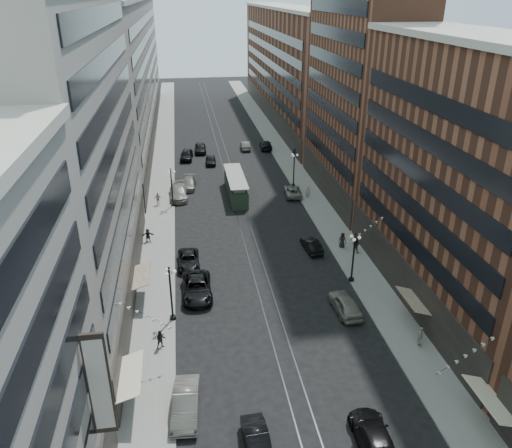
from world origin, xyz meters
TOP-DOWN VIEW (x-y plane):
  - ground at (0.00, 60.00)m, footprint 220.00×220.00m
  - sidewalk_west at (-11.00, 70.00)m, footprint 4.00×180.00m
  - sidewalk_east at (11.00, 70.00)m, footprint 4.00×180.00m
  - rail_west at (-0.70, 70.00)m, footprint 0.12×180.00m
  - rail_east at (0.70, 70.00)m, footprint 0.12×180.00m
  - building_west_mid at (-17.00, 33.00)m, footprint 8.00×36.00m
  - building_west_far at (-17.00, 96.00)m, footprint 8.00×90.00m
  - building_east_mid at (17.00, 28.00)m, footprint 8.00×30.00m
  - building_east_tower at (17.00, 56.00)m, footprint 8.00×26.00m
  - building_east_far at (17.00, 105.00)m, footprint 8.00×72.00m
  - lamppost_sw_far at (-9.20, 28.00)m, footprint 1.03×1.14m
  - lamppost_sw_mid at (-9.20, 55.00)m, footprint 1.03×1.14m
  - lamppost_se_far at (9.20, 32.00)m, footprint 1.03×1.14m
  - lamppost_se_mid at (9.20, 60.00)m, footprint 1.03×1.14m
  - streetcar at (0.00, 57.76)m, footprint 2.53×11.43m
  - car_1 at (-8.25, 16.61)m, footprint 2.23×5.35m
  - car_2 at (-6.80, 31.85)m, footprint 2.88×6.21m
  - car_4 at (6.88, 26.93)m, footprint 2.33×5.13m
  - car_5 at (-3.68, 12.57)m, footprint 1.82×4.57m
  - car_6 at (3.99, 11.73)m, footprint 2.59×5.84m
  - pedestrian_2 at (-10.16, 24.03)m, footprint 0.89×0.60m
  - pedestrian_4 at (11.54, 21.02)m, footprint 0.88×1.19m
  - car_7 at (-7.47, 37.93)m, footprint 2.32×5.03m
  - car_8 at (-8.40, 58.14)m, footprint 2.64×6.14m
  - car_9 at (-6.80, 76.46)m, footprint 2.64×5.44m
  - car_10 at (6.80, 39.36)m, footprint 1.88×4.41m
  - car_11 at (8.34, 56.57)m, footprint 2.83×5.30m
  - car_12 at (8.40, 80.96)m, footprint 2.60×5.48m
  - car_13 at (-2.69, 73.21)m, footprint 1.97×4.39m
  - car_14 at (4.50, 81.26)m, footprint 1.73×4.64m
  - pedestrian_5 at (-12.16, 44.35)m, footprint 1.51×0.45m
  - pedestrian_6 at (-11.25, 55.66)m, footprint 1.11×0.59m
  - pedestrian_7 at (11.68, 37.97)m, footprint 1.01×0.96m
  - pedestrian_8 at (10.26, 55.25)m, footprint 0.73×0.54m
  - pedestrian_9 at (12.50, 74.31)m, footprint 1.15×0.60m
  - car_extra_0 at (-4.14, 80.46)m, footprint 2.21×5.18m
  - car_extra_1 at (-6.80, 62.06)m, footprint 2.66×5.34m
  - pedestrian_extra_1 at (10.51, 39.39)m, footprint 0.95×0.59m

SIDE VIEW (x-z plane):
  - ground at x=0.00m, z-range 0.00..0.00m
  - rail_west at x=-0.70m, z-range 0.00..0.02m
  - rail_east at x=0.70m, z-range 0.00..0.02m
  - sidewalk_west at x=-11.00m, z-range 0.00..0.15m
  - sidewalk_east at x=11.00m, z-range 0.00..0.15m
  - car_7 at x=-7.47m, z-range 0.00..1.40m
  - car_10 at x=6.80m, z-range 0.00..1.41m
  - car_11 at x=8.34m, z-range 0.00..1.42m
  - car_13 at x=-2.69m, z-range 0.00..1.47m
  - car_5 at x=-3.68m, z-range 0.00..1.48m
  - car_extra_1 at x=-6.80m, z-range 0.00..1.49m
  - car_14 at x=4.50m, z-range 0.00..1.51m
  - car_12 at x=8.40m, z-range 0.00..1.54m
  - car_6 at x=3.99m, z-range 0.00..1.67m
  - car_4 at x=6.88m, z-range 0.00..1.71m
  - car_1 at x=-8.25m, z-range 0.00..1.72m
  - car_2 at x=-6.80m, z-range 0.00..1.72m
  - car_extra_0 at x=-4.14m, z-range 0.00..1.75m
  - car_8 at x=-8.40m, z-range 0.00..1.76m
  - car_9 at x=-6.80m, z-range 0.00..1.79m
  - pedestrian_5 at x=-12.16m, z-range 0.15..1.77m
  - pedestrian_2 at x=-10.16m, z-range 0.15..1.83m
  - pedestrian_9 at x=12.50m, z-range 0.15..1.84m
  - pedestrian_6 at x=-11.25m, z-range 0.15..1.97m
  - pedestrian_8 at x=10.26m, z-range 0.15..1.98m
  - pedestrian_extra_1 at x=10.51m, z-range 0.15..1.99m
  - pedestrian_7 at x=11.68m, z-range 0.15..2.00m
  - pedestrian_4 at x=11.54m, z-range 0.15..2.01m
  - streetcar at x=0.00m, z-range -0.12..3.04m
  - lamppost_sw_far at x=-9.20m, z-range 0.34..5.86m
  - lamppost_sw_mid at x=-9.20m, z-range 0.34..5.86m
  - lamppost_se_far at x=9.20m, z-range 0.34..5.86m
  - lamppost_se_mid at x=9.20m, z-range 0.34..5.86m
  - building_east_mid at x=17.00m, z-range 0.00..24.00m
  - building_east_far at x=17.00m, z-range 0.00..24.00m
  - building_west_far at x=-17.00m, z-range 0.00..26.00m
  - building_west_mid at x=-17.00m, z-range 0.00..28.00m
  - building_east_tower at x=17.00m, z-range 0.00..42.00m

